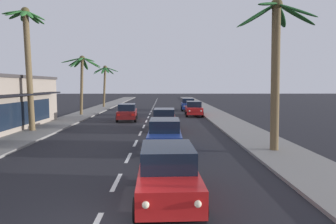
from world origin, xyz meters
TOP-DOWN VIEW (x-y plane):
  - sidewalk_right at (7.80, 20.00)m, footprint 3.20×110.00m
  - sidewalk_left at (-7.80, 20.00)m, footprint 3.20×110.00m
  - lane_markings at (0.40, 20.82)m, footprint 4.28×89.07m
  - traffic_signal_mast at (3.36, -0.09)m, footprint 10.65×0.41m
  - sedan_lead_at_stop_bar at (1.87, 2.09)m, footprint 2.06×4.49m
  - sedan_third_in_queue at (1.78, 9.21)m, footprint 1.98×4.46m
  - sedan_fifth_in_queue at (1.75, 16.33)m, footprint 2.01×4.48m
  - sedan_oncoming_far at (-1.94, 22.46)m, footprint 2.14×4.52m
  - sedan_parked_nearest_kerb at (5.06, 33.92)m, footprint 2.07×4.50m
  - sedan_parked_mid_kerb at (5.14, 26.78)m, footprint 2.04×4.49m
  - palm_left_second at (-8.34, 15.39)m, footprint 3.11×3.01m
  - palm_left_third at (-7.64, 27.27)m, footprint 4.38×4.39m
  - palm_left_farthest at (-7.44, 39.14)m, footprint 3.97×3.70m
  - palm_right_second at (7.50, 8.49)m, footprint 4.26×3.93m

SIDE VIEW (x-z plane):
  - lane_markings at x=0.40m, z-range 0.00..0.01m
  - sidewalk_right at x=7.80m, z-range 0.00..0.14m
  - sidewalk_left at x=-7.80m, z-range 0.00..0.14m
  - sedan_lead_at_stop_bar at x=1.87m, z-range 0.01..1.69m
  - sedan_third_in_queue at x=1.78m, z-range 0.01..1.69m
  - sedan_fifth_in_queue at x=1.75m, z-range 0.01..1.69m
  - sedan_oncoming_far at x=-1.94m, z-range 0.01..1.69m
  - sedan_parked_nearest_kerb at x=5.06m, z-range 0.01..1.69m
  - sedan_parked_mid_kerb at x=5.14m, z-range 0.01..1.69m
  - palm_left_farthest at x=-7.44m, z-range 1.57..8.08m
  - palm_right_second at x=7.50m, z-range 1.28..9.21m
  - palm_left_third at x=-7.64m, z-range 1.85..8.72m
  - traffic_signal_mast at x=3.36m, z-range 1.54..9.17m
  - palm_left_second at x=-8.34m, z-range 1.48..10.70m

